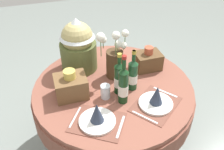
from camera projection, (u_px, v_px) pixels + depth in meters
name	position (u px, v px, depth m)	size (l,w,h in m)	color
ground	(113.00, 145.00, 2.34)	(8.00, 8.00, 0.00)	gray
dining_table	(113.00, 99.00, 1.99)	(1.25, 1.25, 0.73)	brown
place_setting_left	(97.00, 117.00, 1.57)	(0.43, 0.40, 0.16)	brown
place_setting_right	(156.00, 100.00, 1.71)	(0.43, 0.41, 0.16)	brown
flower_vase	(114.00, 58.00, 1.90)	(0.26, 0.18, 0.42)	#47331E
wine_bottle_left	(119.00, 78.00, 1.77)	(0.07, 0.07, 0.33)	#143819
wine_bottle_centre	(133.00, 75.00, 1.80)	(0.07, 0.07, 0.33)	#194223
wine_bottle_right	(123.00, 85.00, 1.68)	(0.07, 0.07, 0.38)	#143819
tumbler_near_right	(105.00, 92.00, 1.76)	(0.07, 0.07, 0.11)	silver
gift_tub_back_left	(78.00, 43.00, 1.96)	(0.30, 0.30, 0.45)	#566033
woven_basket_side_left	(71.00, 86.00, 1.77)	(0.23, 0.19, 0.22)	brown
woven_basket_side_right	(148.00, 60.00, 2.05)	(0.21, 0.16, 0.20)	brown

